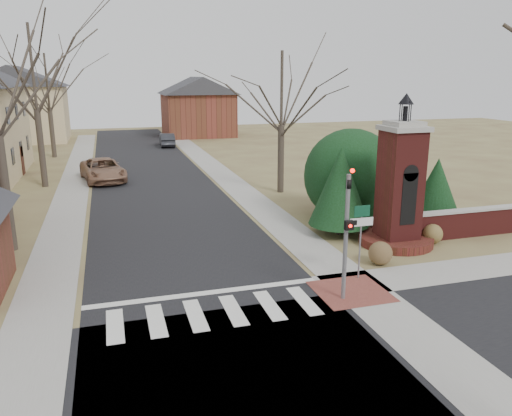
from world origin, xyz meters
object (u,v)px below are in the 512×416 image
object	(u,v)px
traffic_signal_pole	(347,224)
pickup_truck	(103,170)
distant_car	(167,140)
brick_gate_monument	(399,196)
sign_post	(361,227)

from	to	relation	value
traffic_signal_pole	pickup_truck	distance (m)	23.58
traffic_signal_pole	pickup_truck	xyz separation A→B (m)	(-7.56, 22.26, -1.81)
distant_car	brick_gate_monument	bearing A→B (deg)	102.19
sign_post	traffic_signal_pole	bearing A→B (deg)	-132.43
distant_car	pickup_truck	bearing A→B (deg)	71.23
brick_gate_monument	pickup_truck	world-z (taller)	brick_gate_monument
traffic_signal_pole	distant_car	size ratio (longest dim) A/B	1.10
sign_post	pickup_truck	size ratio (longest dim) A/B	0.49
brick_gate_monument	distant_car	xyz separation A→B (m)	(-5.85, 34.30, -1.49)
pickup_truck	distant_car	bearing A→B (deg)	59.41
traffic_signal_pole	sign_post	bearing A→B (deg)	47.57
traffic_signal_pole	sign_post	size ratio (longest dim) A/B	1.64
sign_post	pickup_truck	bearing A→B (deg)	113.02
pickup_truck	distant_car	xyz separation A→B (m)	(6.42, 16.46, -0.10)
sign_post	brick_gate_monument	bearing A→B (deg)	41.42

